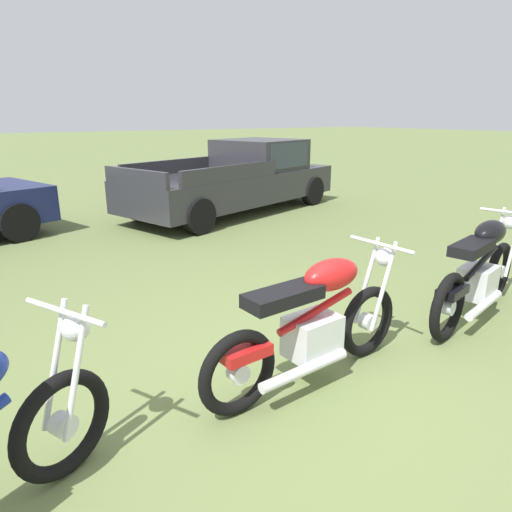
% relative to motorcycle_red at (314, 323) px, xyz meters
% --- Properties ---
extents(ground_plane, '(120.00, 120.00, 0.00)m').
position_rel_motorcycle_red_xyz_m(ground_plane, '(-0.08, 0.04, -0.48)').
color(ground_plane, olive).
extents(motorcycle_red, '(1.98, 0.64, 1.02)m').
position_rel_motorcycle_red_xyz_m(motorcycle_red, '(0.00, 0.00, 0.00)').
color(motorcycle_red, black).
rests_on(motorcycle_red, ground).
extents(motorcycle_black, '(2.03, 0.82, 1.02)m').
position_rel_motorcycle_red_xyz_m(motorcycle_black, '(2.18, -0.00, 0.01)').
color(motorcycle_black, black).
rests_on(motorcycle_black, ground).
extents(pickup_truck_charcoal, '(5.33, 3.17, 1.49)m').
position_rel_motorcycle_red_xyz_m(pickup_truck_charcoal, '(3.12, 6.07, 0.27)').
color(pickup_truck_charcoal, '#2D2D33').
rests_on(pickup_truck_charcoal, ground).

